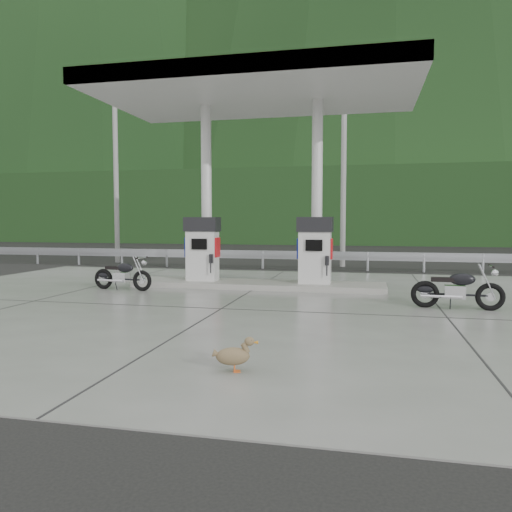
% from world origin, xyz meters
% --- Properties ---
extents(ground, '(160.00, 160.00, 0.00)m').
position_xyz_m(ground, '(0.00, 0.00, 0.00)').
color(ground, black).
rests_on(ground, ground).
extents(forecourt_apron, '(18.00, 14.00, 0.02)m').
position_xyz_m(forecourt_apron, '(0.00, 0.00, 0.01)').
color(forecourt_apron, slate).
rests_on(forecourt_apron, ground).
extents(pump_island, '(7.00, 1.40, 0.15)m').
position_xyz_m(pump_island, '(0.00, 2.50, 0.10)').
color(pump_island, gray).
rests_on(pump_island, forecourt_apron).
extents(gas_pump_left, '(0.95, 0.55, 1.80)m').
position_xyz_m(gas_pump_left, '(-1.60, 2.50, 1.07)').
color(gas_pump_left, silver).
rests_on(gas_pump_left, pump_island).
extents(gas_pump_right, '(0.95, 0.55, 1.80)m').
position_xyz_m(gas_pump_right, '(1.60, 2.50, 1.07)').
color(gas_pump_right, silver).
rests_on(gas_pump_right, pump_island).
extents(canopy_column_left, '(0.30, 0.30, 5.00)m').
position_xyz_m(canopy_column_left, '(-1.60, 2.90, 2.67)').
color(canopy_column_left, silver).
rests_on(canopy_column_left, pump_island).
extents(canopy_column_right, '(0.30, 0.30, 5.00)m').
position_xyz_m(canopy_column_right, '(1.60, 2.90, 2.67)').
color(canopy_column_right, silver).
rests_on(canopy_column_right, pump_island).
extents(canopy_roof, '(8.50, 5.00, 0.40)m').
position_xyz_m(canopy_roof, '(0.00, 2.50, 5.37)').
color(canopy_roof, white).
rests_on(canopy_roof, canopy_column_left).
extents(guardrail, '(26.00, 0.16, 1.42)m').
position_xyz_m(guardrail, '(0.00, 8.00, 0.71)').
color(guardrail, '#9FA2A7').
rests_on(guardrail, ground).
extents(road, '(60.00, 7.00, 0.01)m').
position_xyz_m(road, '(0.00, 11.50, 0.00)').
color(road, black).
rests_on(road, ground).
extents(utility_pole_a, '(0.22, 0.22, 8.00)m').
position_xyz_m(utility_pole_a, '(-8.00, 9.50, 4.00)').
color(utility_pole_a, gray).
rests_on(utility_pole_a, ground).
extents(utility_pole_b, '(0.22, 0.22, 8.00)m').
position_xyz_m(utility_pole_b, '(2.00, 9.50, 4.00)').
color(utility_pole_b, gray).
rests_on(utility_pole_b, ground).
extents(tree_band, '(80.00, 6.00, 6.00)m').
position_xyz_m(tree_band, '(0.00, 30.00, 3.00)').
color(tree_band, black).
rests_on(tree_band, ground).
extents(forested_hills, '(100.00, 40.00, 140.00)m').
position_xyz_m(forested_hills, '(0.00, 60.00, 0.00)').
color(forested_hills, black).
rests_on(forested_hills, ground).
extents(motorcycle_left, '(1.71, 0.73, 0.78)m').
position_xyz_m(motorcycle_left, '(-3.41, 1.19, 0.41)').
color(motorcycle_left, black).
rests_on(motorcycle_left, forecourt_apron).
extents(motorcycle_right, '(1.77, 0.67, 0.82)m').
position_xyz_m(motorcycle_right, '(4.84, 0.07, 0.43)').
color(motorcycle_right, black).
rests_on(motorcycle_right, forecourt_apron).
extents(duck, '(0.53, 0.28, 0.37)m').
position_xyz_m(duck, '(1.39, -5.17, 0.20)').
color(duck, brown).
rests_on(duck, forecourt_apron).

